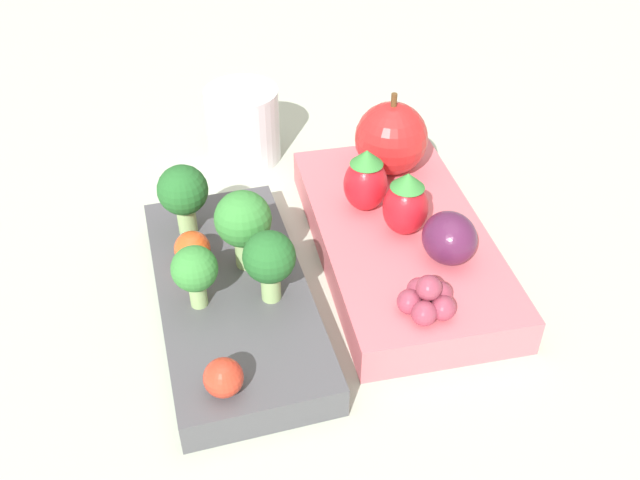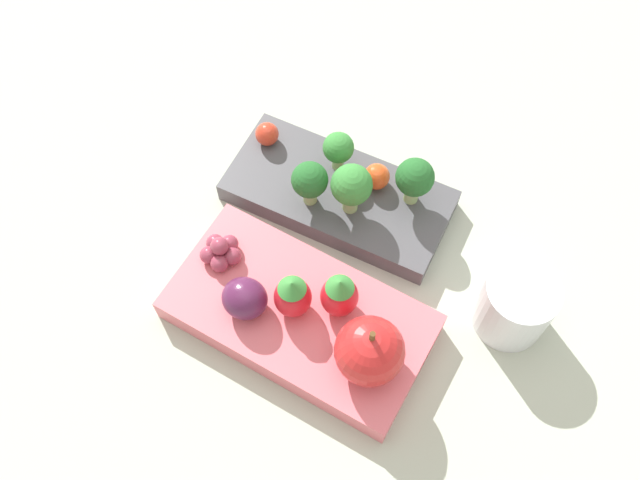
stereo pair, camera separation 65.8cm
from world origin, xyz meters
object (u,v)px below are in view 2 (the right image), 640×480
Objects in this scene: broccoli_floret_3 at (338,149)px; plum at (245,298)px; cherry_tomato_0 at (377,176)px; grape_cluster at (221,251)px; strawberry_1 at (291,295)px; bento_box_fruit at (300,316)px; apple at (370,351)px; broccoli_floret_2 at (310,181)px; strawberry_0 at (339,295)px; cherry_tomato_1 at (267,134)px; bento_box_savoury at (338,195)px; drinking_cup at (514,308)px; broccoli_floret_0 at (351,186)px; broccoli_floret_1 at (415,179)px.

plum is (-0.02, -0.17, -0.01)m from broccoli_floret_3.
grape_cluster is (-0.10, -0.12, 0.00)m from cherry_tomato_0.
strawberry_1 is (-0.03, -0.15, 0.02)m from cherry_tomato_0.
bento_box_fruit is 0.16m from broccoli_floret_3.
cherry_tomato_0 is 0.18m from apple.
grape_cluster is at bearing -114.79° from broccoli_floret_3.
broccoli_floret_3 is at bearing 117.80° from apple.
broccoli_floret_2 is 1.14× the size of broccoli_floret_3.
grape_cluster is at bearing 163.54° from apple.
strawberry_0 reaches higher than bento_box_fruit.
cherry_tomato_1 is (-0.11, 0.01, -0.00)m from cherry_tomato_0.
apple reaches higher than bento_box_savoury.
bento_box_savoury is at bearing 45.64° from broccoli_floret_2.
plum is (-0.04, -0.01, -0.01)m from strawberry_1.
broccoli_floret_2 is 0.11m from strawberry_1.
grape_cluster is (-0.07, -0.11, 0.03)m from bento_box_savoury.
broccoli_floret_3 reaches higher than drinking_cup.
grape_cluster reaches higher than cherry_tomato_1.
cherry_tomato_1 is 0.35× the size of drinking_cup.
bento_box_savoury is 0.13m from strawberry_0.
drinking_cup is (0.18, -0.06, 0.02)m from bento_box_savoury.
strawberry_1 reaches higher than cherry_tomato_0.
apple is (0.05, -0.17, 0.02)m from cherry_tomato_0.
broccoli_floret_3 is 0.69× the size of drinking_cup.
broccoli_floret_0 is 0.06m from broccoli_floret_1.
cherry_tomato_1 is 0.24m from apple.
bento_box_fruit is 0.18m from drinking_cup.
bento_box_savoury is 0.15m from plum.
bento_box_savoury is at bearing 95.64° from bento_box_fruit.
strawberry_1 is at bearing 22.11° from plum.
strawberry_0 is 0.76× the size of drinking_cup.
strawberry_0 reaches higher than cherry_tomato_1.
broccoli_floret_0 is 1.07× the size of broccoli_floret_1.
broccoli_floret_1 is 0.15m from strawberry_1.
strawberry_0 is at bearing -75.22° from broccoli_floret_0.
broccoli_floret_3 is 0.08m from cherry_tomato_1.
drinking_cup is at bearing 9.77° from grape_cluster.
broccoli_floret_3 is at bearing 172.05° from cherry_tomato_0.
grape_cluster is at bearing 176.56° from strawberry_0.
cherry_tomato_0 is at bearing 95.32° from strawberry_0.
drinking_cup is (0.25, 0.04, -0.00)m from grape_cluster.
drinking_cup is (0.20, -0.04, -0.02)m from broccoli_floret_2.
strawberry_0 is at bearing 136.00° from apple.
bento_box_savoury is at bearing 56.52° from grape_cluster.
strawberry_1 is (-0.01, -0.11, -0.01)m from broccoli_floret_0.
cherry_tomato_1 reaches higher than bento_box_savoury.
bento_box_savoury is 3.78× the size of broccoli_floret_0.
broccoli_floret_1 reaches higher than grape_cluster.
cherry_tomato_1 is at bearing 120.08° from strawberry_1.
broccoli_floret_0 reaches higher than broccoli_floret_3.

